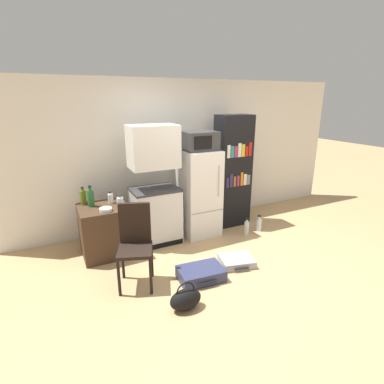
{
  "coord_description": "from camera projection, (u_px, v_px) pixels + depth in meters",
  "views": [
    {
      "loc": [
        -2.11,
        -2.86,
        2.22
      ],
      "look_at": [
        -0.29,
        0.85,
        0.91
      ],
      "focal_mm": 28.0,
      "sensor_mm": 36.0,
      "label": 1
    }
  ],
  "objects": [
    {
      "name": "bottle_clear_short",
      "position": [
        120.0,
        202.0,
        4.23
      ],
      "size": [
        0.09,
        0.09,
        0.17
      ],
      "color": "silver",
      "rests_on": "side_table"
    },
    {
      "name": "side_table",
      "position": [
        105.0,
        230.0,
        4.36
      ],
      "size": [
        0.68,
        0.64,
        0.74
      ],
      "color": "#422D1E",
      "rests_on": "ground_plane"
    },
    {
      "name": "chair",
      "position": [
        135.0,
        238.0,
        3.61
      ],
      "size": [
        0.51,
        0.52,
        1.02
      ],
      "rotation": [
        0.0,
        0.0,
        -0.36
      ],
      "color": "black",
      "rests_on": "ground_plane"
    },
    {
      "name": "suitcase_large_flat",
      "position": [
        201.0,
        274.0,
        3.81
      ],
      "size": [
        0.6,
        0.45,
        0.15
      ],
      "rotation": [
        0.0,
        0.0,
        -0.09
      ],
      "color": "navy",
      "rests_on": "ground_plane"
    },
    {
      "name": "bottle_green_tall",
      "position": [
        91.0,
        198.0,
        4.23
      ],
      "size": [
        0.09,
        0.09,
        0.31
      ],
      "color": "#1E6028",
      "rests_on": "side_table"
    },
    {
      "name": "bottle_olive_oil",
      "position": [
        83.0,
        197.0,
        4.31
      ],
      "size": [
        0.08,
        0.08,
        0.27
      ],
      "color": "#566619",
      "rests_on": "side_table"
    },
    {
      "name": "kitchen_hutch",
      "position": [
        155.0,
        191.0,
        4.6
      ],
      "size": [
        0.73,
        0.54,
        1.84
      ],
      "color": "silver",
      "rests_on": "ground_plane"
    },
    {
      "name": "bookshelf",
      "position": [
        232.0,
        172.0,
        5.25
      ],
      "size": [
        0.6,
        0.37,
        1.95
      ],
      "color": "black",
      "rests_on": "ground_plane"
    },
    {
      "name": "handbag",
      "position": [
        186.0,
        299.0,
        3.25
      ],
      "size": [
        0.36,
        0.2,
        0.33
      ],
      "color": "black",
      "rests_on": "ground_plane"
    },
    {
      "name": "bowl",
      "position": [
        106.0,
        210.0,
        4.08
      ],
      "size": [
        0.17,
        0.17,
        0.05
      ],
      "color": "silver",
      "rests_on": "side_table"
    },
    {
      "name": "wall_back",
      "position": [
        188.0,
        153.0,
        5.42
      ],
      "size": [
        6.4,
        0.1,
        2.53
      ],
      "color": "white",
      "rests_on": "ground_plane"
    },
    {
      "name": "microwave",
      "position": [
        199.0,
        141.0,
        4.67
      ],
      "size": [
        0.52,
        0.42,
        0.29
      ],
      "color": "#333333",
      "rests_on": "refrigerator"
    },
    {
      "name": "water_bottle_front",
      "position": [
        247.0,
        228.0,
        5.05
      ],
      "size": [
        0.08,
        0.08,
        0.29
      ],
      "color": "silver",
      "rests_on": "ground_plane"
    },
    {
      "name": "water_bottle_middle",
      "position": [
        259.0,
        224.0,
        5.2
      ],
      "size": [
        0.1,
        0.1,
        0.28
      ],
      "color": "silver",
      "rests_on": "ground_plane"
    },
    {
      "name": "ground_plane",
      "position": [
        239.0,
        271.0,
        4.0
      ],
      "size": [
        24.0,
        24.0,
        0.0
      ],
      "primitive_type": "plane",
      "color": "tan"
    },
    {
      "name": "refrigerator",
      "position": [
        199.0,
        193.0,
        4.93
      ],
      "size": [
        0.59,
        0.61,
        1.42
      ],
      "color": "white",
      "rests_on": "ground_plane"
    },
    {
      "name": "bottle_milk_white",
      "position": [
        111.0,
        198.0,
        4.38
      ],
      "size": [
        0.08,
        0.08,
        0.17
      ],
      "color": "white",
      "rests_on": "side_table"
    },
    {
      "name": "suitcase_small_flat",
      "position": [
        236.0,
        261.0,
        4.15
      ],
      "size": [
        0.52,
        0.47,
        0.1
      ],
      "rotation": [
        0.0,
        0.0,
        -0.23
      ],
      "color": "#99999E",
      "rests_on": "ground_plane"
    }
  ]
}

